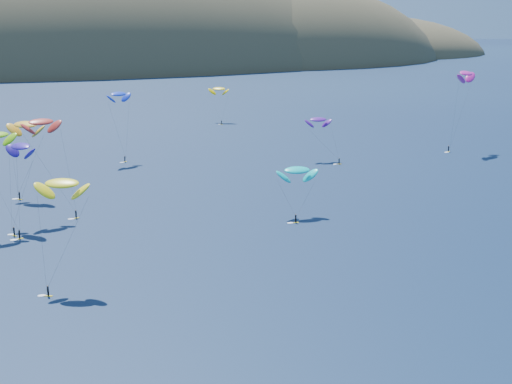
{
  "coord_description": "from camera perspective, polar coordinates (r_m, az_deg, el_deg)",
  "views": [
    {
      "loc": [
        -31.83,
        -58.12,
        47.55
      ],
      "look_at": [
        14.73,
        80.0,
        9.0
      ],
      "focal_mm": 50.0,
      "sensor_mm": 36.0,
      "label": 1
    }
  ],
  "objects": [
    {
      "name": "island",
      "position": [
        627.27,
        -12.18,
        9.16
      ],
      "size": [
        730.0,
        300.0,
        210.0
      ],
      "color": "#3D3526",
      "rests_on": "ground"
    },
    {
      "name": "kitesurfer_6",
      "position": [
        224.79,
        5.0,
        5.79
      ],
      "size": [
        8.62,
        12.42,
        14.82
      ],
      "rotation": [
        0.0,
        0.0,
        -0.16
      ],
      "color": "gold",
      "rests_on": "ground"
    },
    {
      "name": "kitesurfer_9",
      "position": [
        169.13,
        -16.82,
        5.38
      ],
      "size": [
        11.55,
        9.59,
        24.18
      ],
      "rotation": [
        0.0,
        0.0,
        0.31
      ],
      "color": "gold",
      "rests_on": "ground"
    },
    {
      "name": "kitesurfer_8",
      "position": [
        248.41,
        16.45,
        9.09
      ],
      "size": [
        13.47,
        9.73,
        28.32
      ],
      "rotation": [
        0.0,
        0.0,
        0.56
      ],
      "color": "gold",
      "rests_on": "ground"
    },
    {
      "name": "kitesurfer_10",
      "position": [
        163.75,
        -18.33,
        3.48
      ],
      "size": [
        8.31,
        14.13,
        19.95
      ],
      "rotation": [
        0.0,
        0.0,
        -0.95
      ],
      "color": "gold",
      "rests_on": "ground"
    },
    {
      "name": "kitesurfer_2",
      "position": [
        126.63,
        -15.27,
        0.66
      ],
      "size": [
        10.14,
        10.65,
        20.33
      ],
      "rotation": [
        0.0,
        0.0,
        -0.42
      ],
      "color": "gold",
      "rests_on": "ground"
    },
    {
      "name": "kitesurfer_4",
      "position": [
        225.7,
        -10.95,
        7.7
      ],
      "size": [
        9.26,
        8.36,
        23.03
      ],
      "rotation": [
        0.0,
        0.0,
        0.53
      ],
      "color": "gold",
      "rests_on": "ground"
    },
    {
      "name": "kitesurfer_1",
      "position": [
        188.95,
        -17.95,
        5.15
      ],
      "size": [
        11.1,
        9.98,
        21.08
      ],
      "rotation": [
        0.0,
        0.0,
        -0.64
      ],
      "color": "gold",
      "rests_on": "ground"
    },
    {
      "name": "kitesurfer_11",
      "position": [
        299.28,
        -2.99,
        8.24
      ],
      "size": [
        9.16,
        13.78,
        15.77
      ],
      "rotation": [
        0.0,
        0.0,
        -0.56
      ],
      "color": "gold",
      "rests_on": "ground"
    },
    {
      "name": "kitesurfer_5",
      "position": [
        164.8,
        3.31,
        1.75
      ],
      "size": [
        9.74,
        9.86,
        13.0
      ],
      "rotation": [
        0.0,
        0.0,
        -0.1
      ],
      "color": "gold",
      "rests_on": "ground"
    }
  ]
}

